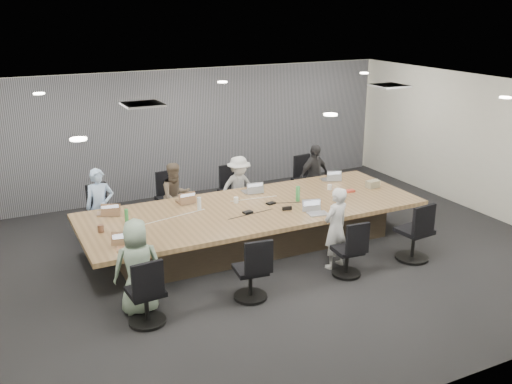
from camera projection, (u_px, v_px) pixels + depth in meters
name	position (u px, v px, depth m)	size (l,w,h in m)	color
floor	(266.00, 256.00, 9.83)	(10.00, 8.00, 0.00)	black
ceiling	(267.00, 94.00, 8.95)	(10.00, 8.00, 0.00)	white
wall_back	(185.00, 132.00, 12.79)	(10.00, 2.80, 0.00)	beige
wall_front	(441.00, 279.00, 5.98)	(10.00, 2.80, 0.00)	beige
wall_right	(487.00, 147.00, 11.48)	(8.00, 2.80, 0.00)	beige
curtain	(186.00, 133.00, 12.72)	(9.80, 0.04, 2.80)	slate
conference_table	(254.00, 225.00, 10.13)	(6.00, 2.20, 0.74)	#3D3125
chair_0	(98.00, 218.00, 10.58)	(0.49, 0.49, 0.73)	black
chair_1	(171.00, 203.00, 11.16)	(0.57, 0.57, 0.85)	black
chair_2	(232.00, 195.00, 11.72)	(0.53, 0.53, 0.78)	black
chair_3	(305.00, 184.00, 12.45)	(0.53, 0.53, 0.79)	black
chair_4	(146.00, 297.00, 7.66)	(0.54, 0.54, 0.79)	black
chair_5	(250.00, 274.00, 8.32)	(0.52, 0.52, 0.77)	black
chair_6	(347.00, 254.00, 9.04)	(0.49, 0.49, 0.72)	black
chair_7	(414.00, 235.00, 9.58)	(0.59, 0.59, 0.87)	black
person_0	(100.00, 207.00, 10.18)	(0.51, 0.33, 1.39)	#A2C3F0
laptop_0	(107.00, 213.00, 9.69)	(0.32, 0.22, 0.02)	#8C6647
person_1	(176.00, 197.00, 10.79)	(0.64, 0.50, 1.33)	brown
laptop_1	(186.00, 201.00, 10.29)	(0.31, 0.21, 0.02)	#8C6647
person_2	(239.00, 188.00, 11.34)	(0.84, 0.48, 1.30)	#B4B4B4
laptop_2	(251.00, 191.00, 10.84)	(0.33, 0.23, 0.02)	#B2B2B7
person_3	(314.00, 176.00, 12.06)	(0.79, 0.33, 1.35)	#2D2D2F
laptop_3	(328.00, 179.00, 11.57)	(0.31, 0.21, 0.02)	#B2B2B7
person_4	(138.00, 267.00, 7.86)	(0.68, 0.44, 1.38)	gray
laptop_4	(127.00, 248.00, 8.31)	(0.31, 0.21, 0.02)	#8C6647
person_6	(336.00, 228.00, 9.23)	(0.50, 0.33, 1.37)	silver
laptop_6	(318.00, 214.00, 9.68)	(0.33, 0.23, 0.02)	#B2B2B7
bottle_green_left	(127.00, 215.00, 9.31)	(0.06, 0.06, 0.22)	green
bottle_green_right	(298.00, 194.00, 10.29)	(0.08, 0.08, 0.28)	green
bottle_clear	(199.00, 204.00, 9.84)	(0.07, 0.07, 0.23)	silver
cup_white_far	(236.00, 200.00, 10.23)	(0.08, 0.08, 0.10)	white
cup_white_near	(330.00, 187.00, 10.94)	(0.08, 0.08, 0.10)	white
mug_brown	(101.00, 229.00, 8.91)	(0.10, 0.10, 0.12)	brown
mic_left	(248.00, 212.00, 9.73)	(0.16, 0.11, 0.03)	black
mic_right	(271.00, 203.00, 10.17)	(0.15, 0.10, 0.03)	black
stapler	(287.00, 208.00, 9.87)	(0.17, 0.04, 0.06)	black
canvas_bag	(373.00, 184.00, 11.07)	(0.25, 0.16, 0.14)	gray
snack_packet	(350.00, 191.00, 10.83)	(0.17, 0.11, 0.04)	#C73E29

